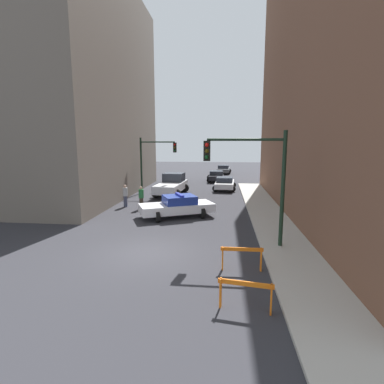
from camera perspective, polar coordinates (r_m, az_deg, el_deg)
name	(u,v)px	position (r m, az deg, el deg)	size (l,w,h in m)	color
ground_plane	(148,253)	(13.57, -8.41, -11.38)	(120.00, 120.00, 0.00)	#2D2D33
sidewalk_right	(293,257)	(13.49, 18.63, -11.66)	(2.40, 44.00, 0.12)	#B2ADA3
building_corner_left	(52,91)	(30.69, -25.07, 17.04)	(14.00, 20.00, 18.56)	#6B6056
traffic_light_near	(257,171)	(13.65, 12.24, 3.89)	(3.64, 0.35, 5.20)	black
traffic_light_far	(153,157)	(28.18, -7.52, 6.57)	(3.44, 0.35, 5.20)	black
police_car	(177,206)	(19.37, -2.79, -2.68)	(5.04, 3.66, 1.52)	white
white_truck	(172,185)	(27.76, -3.88, 1.42)	(2.96, 5.56, 1.90)	silver
parked_car_near	(225,183)	(30.51, 6.24, 1.68)	(2.43, 4.39, 1.31)	silver
parked_car_mid	(216,176)	(36.93, 4.60, 3.08)	(2.40, 4.38, 1.31)	black
parked_car_far	(224,169)	(46.04, 6.02, 4.33)	(2.46, 4.41, 1.31)	#474C51
pedestrian_crossing	(141,197)	(21.90, -9.65, -1.01)	(0.48, 0.48, 1.66)	#382D23
pedestrian_corner	(125,195)	(22.91, -12.59, -0.64)	(0.46, 0.46, 1.66)	#474C66
barrier_front	(245,291)	(9.15, 10.15, -18.01)	(1.59, 0.40, 0.90)	orange
barrier_mid	(242,255)	(11.68, 9.47, -11.70)	(1.60, 0.19, 0.90)	orange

